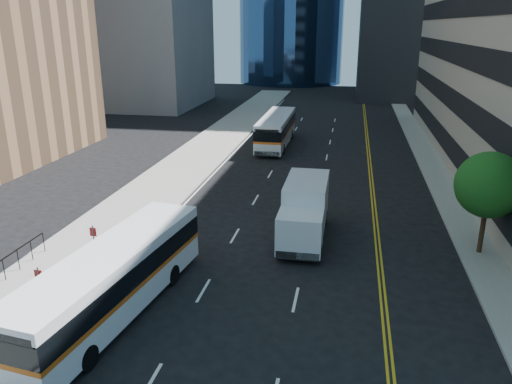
# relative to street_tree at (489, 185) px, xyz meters

# --- Properties ---
(ground) EXTENTS (160.00, 160.00, 0.00)m
(ground) POSITION_rel_street_tree_xyz_m (-9.00, -8.00, -3.64)
(ground) COLOR black
(ground) RESTS_ON ground
(sidewalk_west) EXTENTS (5.00, 90.00, 0.15)m
(sidewalk_west) POSITION_rel_street_tree_xyz_m (-19.50, 17.00, -3.57)
(sidewalk_west) COLOR gray
(sidewalk_west) RESTS_ON ground
(sidewalk_east) EXTENTS (2.00, 90.00, 0.15)m
(sidewalk_east) POSITION_rel_street_tree_xyz_m (-0.00, 17.00, -3.57)
(sidewalk_east) COLOR gray
(sidewalk_east) RESTS_ON ground
(street_tree) EXTENTS (3.20, 3.20, 5.10)m
(street_tree) POSITION_rel_street_tree_xyz_m (0.00, 0.00, 0.00)
(street_tree) COLOR #332114
(street_tree) RESTS_ON sidewalk_east
(bus_front) EXTENTS (3.69, 10.97, 2.77)m
(bus_front) POSITION_rel_street_tree_xyz_m (-15.40, -8.40, -2.13)
(bus_front) COLOR white
(bus_front) RESTS_ON ground
(bus_rear) EXTENTS (2.45, 10.99, 2.83)m
(bus_rear) POSITION_rel_street_tree_xyz_m (-13.50, 21.74, -2.10)
(bus_rear) COLOR silver
(bus_rear) RESTS_ON ground
(box_truck) EXTENTS (2.20, 6.37, 3.05)m
(box_truck) POSITION_rel_street_tree_xyz_m (-8.78, 0.35, -2.03)
(box_truck) COLOR silver
(box_truck) RESTS_ON ground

